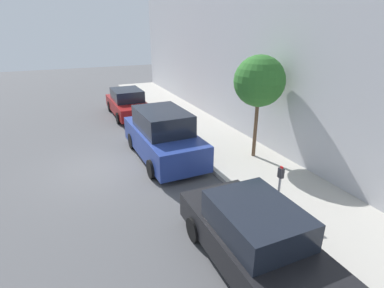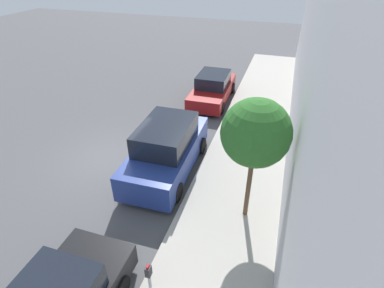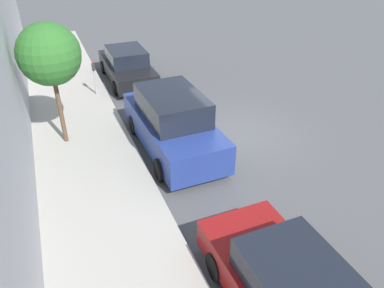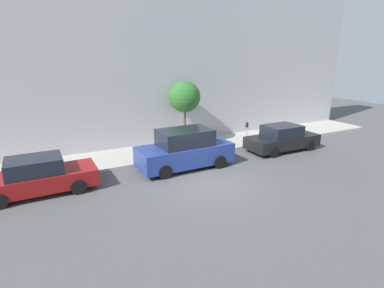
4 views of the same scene
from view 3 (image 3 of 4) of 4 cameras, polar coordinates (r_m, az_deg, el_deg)
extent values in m
plane|color=#515154|center=(13.35, 6.48, 1.46)|extent=(60.00, 60.00, 0.00)
cube|color=#B2ADA3|center=(12.04, -15.38, -2.79)|extent=(3.14, 32.00, 0.15)
cube|color=black|center=(17.94, -9.85, 11.18)|extent=(1.81, 4.50, 0.68)
cube|color=black|center=(17.63, -9.97, 13.09)|extent=(1.59, 2.10, 0.64)
cylinder|color=black|center=(16.95, -5.83, 9.35)|extent=(0.22, 0.61, 0.61)
cylinder|color=black|center=(16.60, -11.50, 8.39)|extent=(0.22, 0.61, 0.61)
cylinder|color=black|center=(19.48, -8.29, 12.15)|extent=(0.22, 0.61, 0.61)
cylinder|color=black|center=(19.18, -13.29, 11.33)|extent=(0.22, 0.61, 0.61)
cube|color=navy|center=(12.14, -2.94, 2.18)|extent=(2.08, 4.85, 0.96)
cube|color=black|center=(11.74, -3.06, 5.93)|extent=(1.79, 2.64, 0.80)
cylinder|color=black|center=(11.46, 4.00, -1.91)|extent=(0.22, 0.68, 0.68)
cylinder|color=black|center=(10.89, -4.88, -3.93)|extent=(0.22, 0.68, 0.68)
cylinder|color=black|center=(13.82, -1.33, 4.36)|extent=(0.22, 0.68, 0.68)
cylinder|color=black|center=(13.36, -8.81, 2.95)|extent=(0.22, 0.68, 0.68)
cube|color=black|center=(7.15, 15.97, -19.26)|extent=(1.62, 2.13, 0.64)
cylinder|color=black|center=(8.96, 13.90, -14.53)|extent=(0.22, 0.62, 0.62)
cylinder|color=black|center=(8.30, 3.69, -18.11)|extent=(0.22, 0.62, 0.62)
cylinder|color=#ADADB2|center=(16.35, -14.51, 9.07)|extent=(0.07, 0.07, 1.06)
cube|color=#2D2D33|center=(16.12, -14.83, 11.27)|extent=(0.11, 0.15, 0.28)
cube|color=red|center=(16.06, -14.91, 11.83)|extent=(0.04, 0.09, 0.05)
cylinder|color=brown|center=(12.75, -19.49, 5.25)|extent=(0.14, 0.14, 2.46)
sphere|color=#2D6B28|center=(12.14, -20.96, 12.65)|extent=(1.89, 1.89, 1.89)
camera|label=1|loc=(21.87, -4.28, 27.16)|focal=28.00mm
camera|label=2|loc=(18.57, -26.93, 30.25)|focal=28.00mm
camera|label=4|loc=(16.82, 57.23, 13.89)|focal=28.00mm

